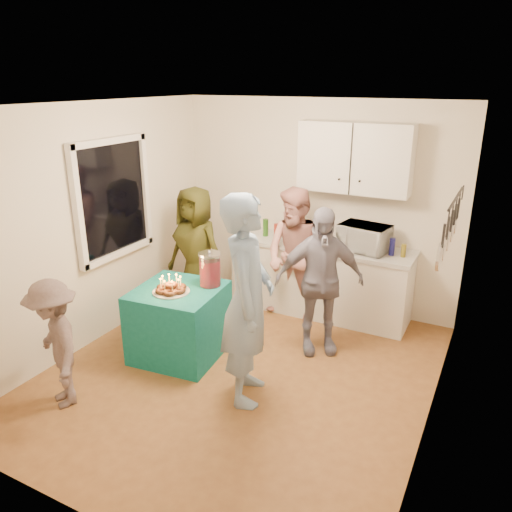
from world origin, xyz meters
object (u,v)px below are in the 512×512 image
at_px(party_table, 179,322).
at_px(man_birthday, 248,301).
at_px(woman_back_center, 296,257).
at_px(child_near_left, 56,344).
at_px(woman_back_right, 319,281).
at_px(counter, 320,280).
at_px(woman_back_left, 196,250).
at_px(punch_jar, 210,270).
at_px(microwave, 364,238).

xyz_separation_m(party_table, man_birthday, (0.99, -0.31, 0.59)).
relative_size(woman_back_center, child_near_left, 1.36).
relative_size(woman_back_center, woman_back_right, 1.02).
relative_size(counter, woman_back_left, 1.38).
height_order(counter, woman_back_right, woman_back_right).
bearing_deg(child_near_left, woman_back_center, 94.14).
bearing_deg(counter, party_table, -119.95).
bearing_deg(child_near_left, punch_jar, 94.04).
relative_size(microwave, woman_back_left, 0.35).
bearing_deg(man_birthday, woman_back_right, -35.01).
distance_m(woman_back_center, woman_back_right, 0.74).
bearing_deg(woman_back_left, counter, 32.90).
xyz_separation_m(microwave, man_birthday, (-0.48, -1.97, -0.10)).
height_order(woman_back_left, child_near_left, woman_back_left).
distance_m(counter, party_table, 1.91).
height_order(punch_jar, woman_back_right, woman_back_right).
distance_m(counter, child_near_left, 3.19).
relative_size(woman_back_left, child_near_left, 1.33).
xyz_separation_m(counter, child_near_left, (-1.41, -2.85, 0.17)).
height_order(microwave, woman_back_left, woman_back_left).
bearing_deg(woman_back_right, counter, 78.11).
height_order(woman_back_center, woman_back_right, woman_back_center).
bearing_deg(child_near_left, man_birthday, 61.56).
height_order(man_birthday, woman_back_center, man_birthday).
distance_m(party_table, woman_back_left, 1.19).
bearing_deg(microwave, party_table, -122.57).
xyz_separation_m(party_table, woman_back_left, (-0.45, 1.02, 0.42)).
bearing_deg(woman_back_right, woman_back_center, 101.23).
bearing_deg(counter, woman_back_left, -155.43).
height_order(party_table, man_birthday, man_birthday).
bearing_deg(punch_jar, party_table, -135.23).
xyz_separation_m(microwave, punch_jar, (-1.22, -1.41, -0.13)).
height_order(counter, man_birthday, man_birthday).
distance_m(counter, man_birthday, 2.04).
bearing_deg(woman_back_right, child_near_left, -162.17).
distance_m(party_table, punch_jar, 0.65).
bearing_deg(counter, man_birthday, -88.99).
distance_m(microwave, child_near_left, 3.47).
bearing_deg(child_near_left, woman_back_right, 78.99).
relative_size(counter, woman_back_right, 1.37).
relative_size(microwave, child_near_left, 0.46).
xyz_separation_m(woman_back_left, woman_back_right, (1.71, -0.24, 0.00)).
xyz_separation_m(microwave, woman_back_right, (-0.21, -0.88, -0.26)).
bearing_deg(woman_back_center, woman_back_left, -154.86).
relative_size(party_table, woman_back_center, 0.52).
distance_m(counter, woman_back_center, 0.55).
xyz_separation_m(counter, party_table, (-0.95, -1.66, -0.05)).
distance_m(woman_back_right, child_near_left, 2.62).
bearing_deg(woman_back_center, party_table, -108.99).
distance_m(man_birthday, woman_back_right, 1.13).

